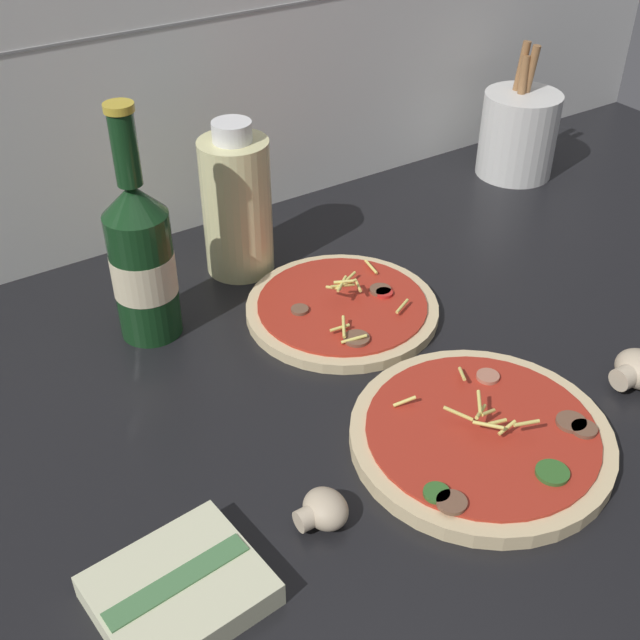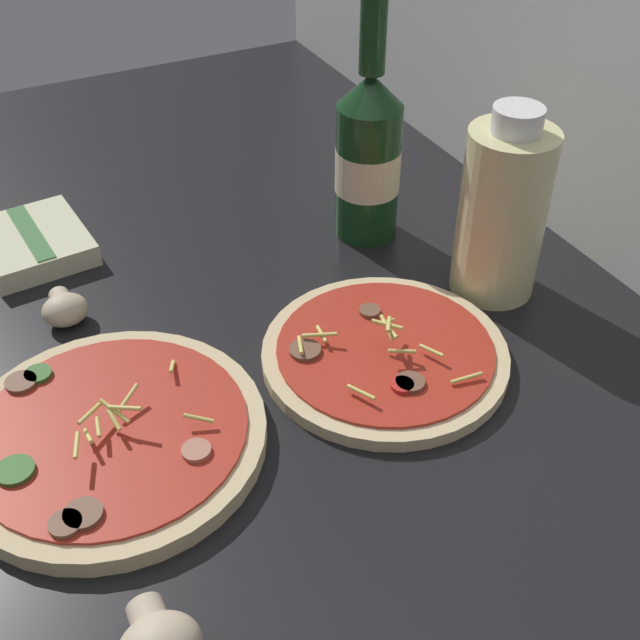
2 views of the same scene
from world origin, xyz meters
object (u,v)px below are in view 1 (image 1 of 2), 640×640
at_px(mushroom_left, 638,370).
at_px(mushroom_right, 323,510).
at_px(pizza_near, 481,437).
at_px(oil_bottle, 237,204).
at_px(dish_towel, 179,591).
at_px(beer_bottle, 142,258).
at_px(pizza_far, 342,308).
at_px(utensil_crock, 518,133).

distance_m(mushroom_left, mushroom_right, 0.38).
height_order(pizza_near, mushroom_right, pizza_near).
xyz_separation_m(oil_bottle, dish_towel, (-0.28, -0.41, -0.08)).
bearing_deg(mushroom_left, beer_bottle, 136.64).
relative_size(mushroom_right, dish_towel, 0.34).
distance_m(pizza_far, utensil_crock, 0.47).
xyz_separation_m(pizza_far, utensil_crock, (0.44, 0.17, 0.06)).
relative_size(pizza_near, beer_bottle, 0.93).
bearing_deg(pizza_far, oil_bottle, 107.94).
bearing_deg(oil_bottle, mushroom_right, -108.91).
bearing_deg(beer_bottle, pizza_near, -60.97).
xyz_separation_m(mushroom_left, utensil_crock, (0.25, 0.44, 0.05)).
height_order(mushroom_right, dish_towel, mushroom_right).
distance_m(mushroom_left, dish_towel, 0.51).
xyz_separation_m(pizza_far, mushroom_right, (-0.19, -0.25, 0.01)).
relative_size(pizza_far, oil_bottle, 1.16).
height_order(pizza_far, oil_bottle, oil_bottle).
bearing_deg(dish_towel, pizza_near, 0.10).
relative_size(beer_bottle, mushroom_left, 4.69).
bearing_deg(oil_bottle, mushroom_left, -61.16).
bearing_deg(dish_towel, oil_bottle, 55.98).
distance_m(pizza_near, utensil_crock, 0.62).
relative_size(pizza_near, utensil_crock, 1.27).
bearing_deg(mushroom_right, utensil_crock, 33.60).
xyz_separation_m(beer_bottle, dish_towel, (-0.13, -0.34, -0.08)).
bearing_deg(dish_towel, mushroom_left, -2.42).
bearing_deg(pizza_far, pizza_near, -92.39).
bearing_deg(utensil_crock, oil_bottle, -178.58).
xyz_separation_m(mushroom_left, mushroom_right, (-0.37, 0.03, -0.00)).
bearing_deg(oil_bottle, beer_bottle, -156.82).
xyz_separation_m(mushroom_right, utensil_crock, (0.63, 0.42, 0.05)).
xyz_separation_m(pizza_far, mushroom_left, (0.19, -0.27, 0.01)).
height_order(oil_bottle, utensil_crock, utensil_crock).
relative_size(utensil_crock, dish_towel, 1.45).
distance_m(pizza_near, dish_towel, 0.32).
bearing_deg(oil_bottle, dish_towel, -124.02).
relative_size(mushroom_right, utensil_crock, 0.23).
relative_size(mushroom_left, utensil_crock, 0.29).
bearing_deg(utensil_crock, pizza_far, -158.93).
bearing_deg(utensil_crock, mushroom_left, -119.65).
distance_m(oil_bottle, mushroom_right, 0.43).
bearing_deg(pizza_far, utensil_crock, 21.07).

